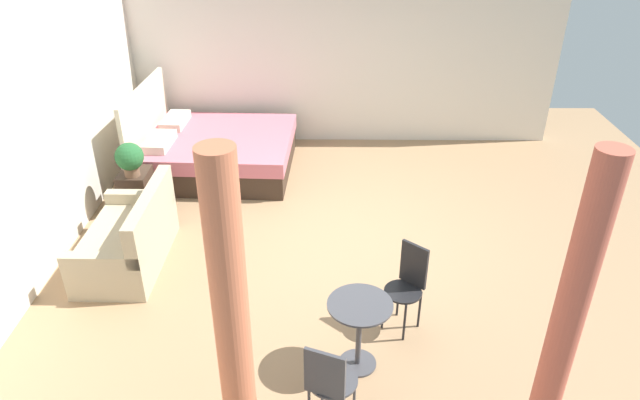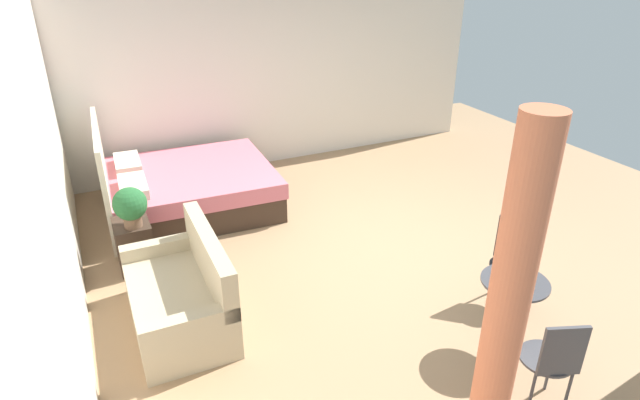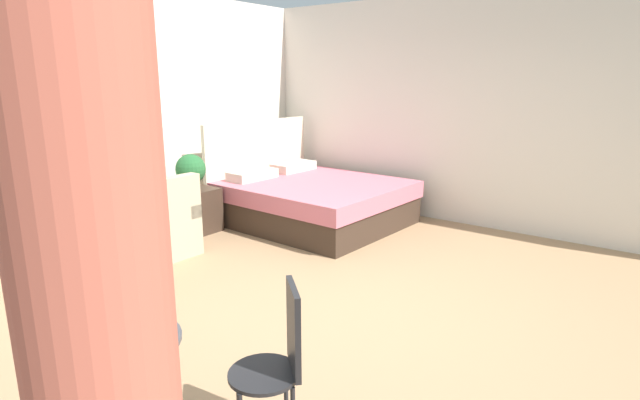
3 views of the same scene
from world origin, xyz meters
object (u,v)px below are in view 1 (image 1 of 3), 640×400
(couch, at_px, (130,240))
(potted_plant, at_px, (130,158))
(nightstand, at_px, (137,190))
(bed, at_px, (215,151))
(balcony_table, at_px, (359,323))
(cafe_chair_near_couch, at_px, (408,280))
(cafe_chair_near_window, at_px, (329,380))

(couch, height_order, potted_plant, potted_plant)
(couch, height_order, nightstand, couch)
(bed, relative_size, balcony_table, 3.18)
(cafe_chair_near_couch, bearing_deg, bed, 35.68)
(potted_plant, bearing_deg, cafe_chair_near_window, -143.53)
(balcony_table, distance_m, cafe_chair_near_couch, 0.75)
(potted_plant, bearing_deg, bed, -32.28)
(balcony_table, distance_m, cafe_chair_near_window, 0.75)
(cafe_chair_near_couch, bearing_deg, couch, 71.36)
(balcony_table, xyz_separation_m, cafe_chair_near_couch, (0.56, -0.49, 0.05))
(couch, distance_m, cafe_chair_near_couch, 3.18)
(balcony_table, bearing_deg, potted_plant, 45.89)
(cafe_chair_near_window, distance_m, cafe_chair_near_couch, 1.47)
(balcony_table, bearing_deg, couch, 57.98)
(bed, relative_size, nightstand, 4.10)
(potted_plant, xyz_separation_m, cafe_chair_near_couch, (-2.12, -3.26, -0.26))
(balcony_table, relative_size, cafe_chair_near_couch, 0.78)
(nightstand, relative_size, cafe_chair_near_window, 0.61)
(nightstand, height_order, cafe_chair_near_window, cafe_chair_near_window)
(couch, xyz_separation_m, cafe_chair_near_window, (-2.27, -2.24, 0.25))
(couch, bearing_deg, balcony_table, -122.02)
(couch, xyz_separation_m, balcony_table, (-1.57, -2.51, 0.19))
(potted_plant, distance_m, cafe_chair_near_couch, 3.90)
(bed, bearing_deg, balcony_table, -153.76)
(bed, distance_m, balcony_table, 4.42)
(nightstand, xyz_separation_m, cafe_chair_near_couch, (-2.22, -3.28, 0.26))
(couch, distance_m, potted_plant, 1.25)
(cafe_chair_near_couch, bearing_deg, nightstand, 55.85)
(bed, relative_size, couch, 1.51)
(potted_plant, relative_size, cafe_chair_near_couch, 0.50)
(balcony_table, bearing_deg, bed, 26.24)
(cafe_chair_near_window, height_order, cafe_chair_near_couch, cafe_chair_near_couch)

